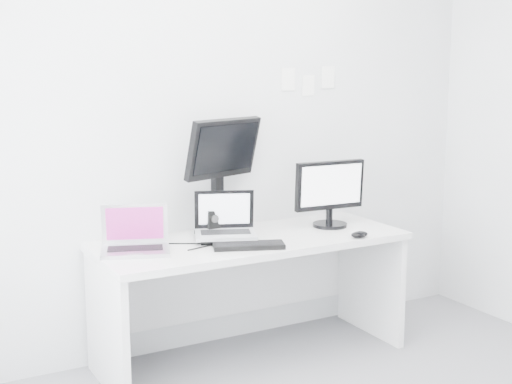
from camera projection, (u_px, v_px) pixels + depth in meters
back_wall at (223, 126)px, 4.34m from camera, size 3.60×0.00×3.60m
desk at (251, 299)px, 4.21m from camera, size 1.80×0.70×0.73m
macbook at (135, 229)px, 3.79m from camera, size 0.42×0.37×0.27m
speaker at (212, 223)px, 4.19m from camera, size 0.09×0.09×0.15m
dell_laptop at (226, 217)px, 4.05m from camera, size 0.42×0.37×0.28m
rear_monitor at (221, 174)px, 4.22m from camera, size 0.55×0.34×0.70m
samsung_monitor at (330, 193)px, 4.40m from camera, size 0.47×0.24×0.42m
keyboard at (249, 246)px, 3.92m from camera, size 0.41×0.27×0.03m
mouse at (359, 234)px, 4.15m from camera, size 0.12×0.08×0.04m
wall_note_0 at (288, 79)px, 4.50m from camera, size 0.10×0.00×0.14m
wall_note_1 at (308, 85)px, 4.58m from camera, size 0.09×0.00×0.13m
wall_note_2 at (328, 77)px, 4.64m from camera, size 0.10×0.00×0.14m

